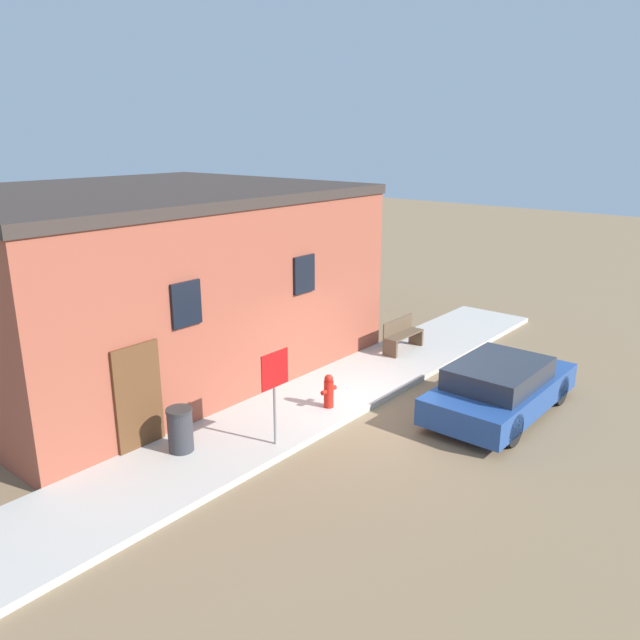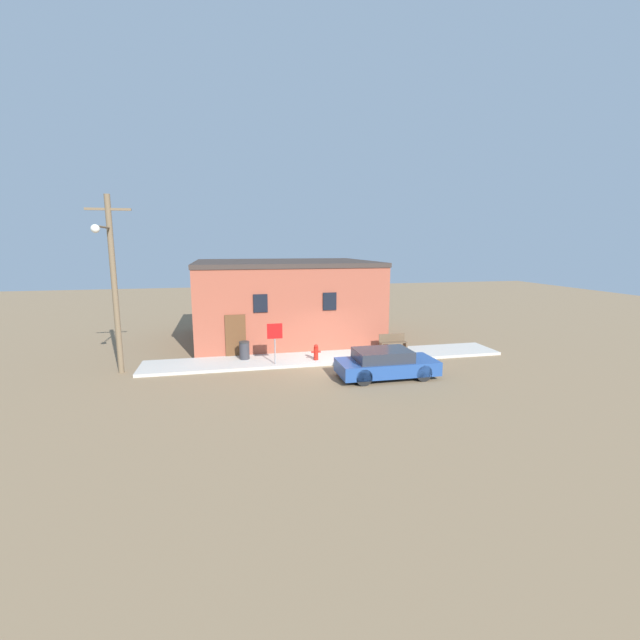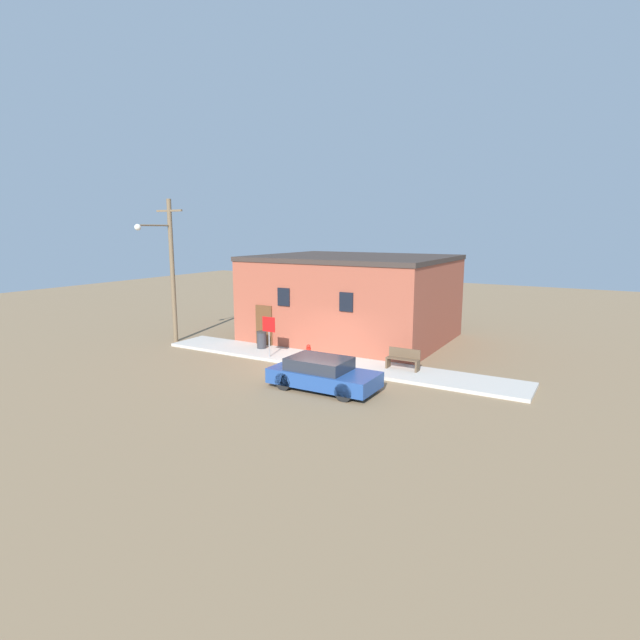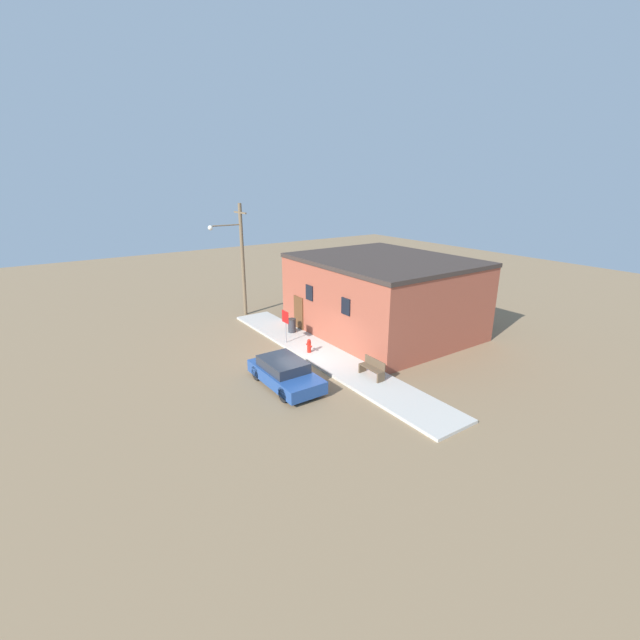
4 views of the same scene
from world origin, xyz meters
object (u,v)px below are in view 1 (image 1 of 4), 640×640
object	(u,v)px
stop_sign	(275,380)
parked_car	(500,388)
trash_bin	(180,430)
fire_hydrant	(329,391)
bench	(402,335)

from	to	relation	value
stop_sign	parked_car	size ratio (longest dim) A/B	0.46
trash_bin	parked_car	bearing A→B (deg)	-33.60
fire_hydrant	stop_sign	world-z (taller)	stop_sign
parked_car	fire_hydrant	bearing A→B (deg)	129.67
bench	trash_bin	distance (m)	7.57
bench	parked_car	world-z (taller)	parked_car
fire_hydrant	bench	bearing A→B (deg)	11.10
stop_sign	bench	xyz separation A→B (m)	(6.22, 1.13, -0.90)
trash_bin	parked_car	xyz separation A→B (m)	(5.73, -3.81, 0.03)
fire_hydrant	trash_bin	world-z (taller)	trash_bin
bench	parked_car	distance (m)	4.15
trash_bin	parked_car	world-z (taller)	parked_car
stop_sign	trash_bin	bearing A→B (deg)	137.97
bench	parked_car	size ratio (longest dim) A/B	0.34
parked_car	stop_sign	bearing A→B (deg)	149.37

